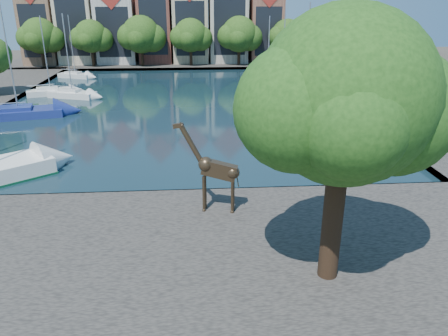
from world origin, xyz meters
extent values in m
plane|color=#38332B|center=(0.00, 0.00, 0.00)|extent=(160.00, 160.00, 0.00)
cube|color=black|center=(0.00, 24.00, 0.04)|extent=(38.00, 50.00, 0.08)
cube|color=#47423D|center=(0.00, -7.00, 0.25)|extent=(50.00, 14.00, 0.50)
cube|color=#47423D|center=(0.00, 56.00, 0.25)|extent=(60.00, 16.00, 0.50)
cube|color=#47423D|center=(25.00, 24.00, 0.25)|extent=(14.00, 52.00, 0.50)
cylinder|color=#332114|center=(7.50, -9.00, 3.25)|extent=(0.80, 0.80, 5.50)
sphere|color=#1B4212|center=(7.50, -9.00, 7.92)|extent=(6.40, 6.40, 6.40)
sphere|color=#1B4212|center=(9.42, -8.70, 7.28)|extent=(4.80, 4.80, 4.80)
sphere|color=#1B4212|center=(5.74, -9.40, 7.60)|extent=(4.48, 4.48, 4.48)
cube|color=#805E46|center=(-23.00, 56.00, 6.00)|extent=(5.39, 9.00, 11.00)
cube|color=black|center=(-23.00, 51.52, 6.00)|extent=(4.40, 0.05, 8.25)
cube|color=beige|center=(-17.00, 56.00, 6.75)|extent=(5.88, 9.00, 12.50)
cube|color=black|center=(-17.00, 51.52, 6.75)|extent=(4.80, 0.05, 9.38)
cube|color=beige|center=(-10.50, 56.00, 5.75)|extent=(6.37, 9.00, 10.50)
cube|color=black|center=(-10.50, 51.52, 5.75)|extent=(5.20, 0.05, 7.88)
cube|color=brown|center=(-4.00, 56.00, 7.00)|extent=(5.39, 9.00, 13.00)
cube|color=black|center=(-4.00, 51.52, 7.00)|extent=(4.40, 0.05, 9.75)
cube|color=tan|center=(2.00, 56.00, 6.25)|extent=(5.88, 9.00, 11.50)
cube|color=black|center=(2.00, 51.52, 6.25)|extent=(4.80, 0.05, 8.62)
cube|color=#BDB5A1|center=(8.50, 56.00, 6.50)|extent=(6.37, 9.00, 12.00)
cube|color=black|center=(8.50, 51.52, 6.50)|extent=(5.20, 0.05, 9.00)
cube|color=brown|center=(15.00, 56.00, 5.75)|extent=(5.39, 9.00, 10.50)
cube|color=black|center=(15.00, 51.52, 5.75)|extent=(4.40, 0.05, 7.88)
cylinder|color=#332114|center=(-22.00, 50.50, 2.10)|extent=(0.50, 0.50, 3.20)
sphere|color=#1F3D11|center=(-22.00, 50.50, 5.38)|extent=(5.60, 5.60, 5.60)
sphere|color=#1F3D11|center=(-20.32, 50.80, 4.82)|extent=(4.20, 4.20, 4.20)
sphere|color=#1F3D11|center=(-23.54, 50.10, 5.10)|extent=(3.92, 3.92, 3.92)
cylinder|color=#332114|center=(-14.00, 50.50, 2.10)|extent=(0.50, 0.50, 3.20)
sphere|color=#1F3D11|center=(-14.00, 50.50, 5.26)|extent=(5.20, 5.20, 5.20)
sphere|color=#1F3D11|center=(-12.44, 50.80, 4.74)|extent=(3.90, 3.90, 3.90)
sphere|color=#1F3D11|center=(-15.43, 50.10, 5.00)|extent=(3.64, 3.64, 3.64)
cylinder|color=#332114|center=(-6.00, 50.50, 2.10)|extent=(0.50, 0.50, 3.20)
sphere|color=#1F3D11|center=(-6.00, 50.50, 5.50)|extent=(6.00, 6.00, 6.00)
sphere|color=#1F3D11|center=(-4.20, 50.80, 4.90)|extent=(4.50, 4.50, 4.50)
sphere|color=#1F3D11|center=(-7.65, 50.10, 5.20)|extent=(4.20, 4.20, 4.20)
cylinder|color=#332114|center=(2.00, 50.50, 2.10)|extent=(0.50, 0.50, 3.20)
sphere|color=#1F3D11|center=(2.00, 50.50, 5.32)|extent=(5.40, 5.40, 5.40)
sphere|color=#1F3D11|center=(3.62, 50.80, 4.78)|extent=(4.05, 4.05, 4.05)
sphere|color=#1F3D11|center=(0.51, 50.10, 5.05)|extent=(3.78, 3.78, 3.78)
cylinder|color=#332114|center=(10.00, 50.50, 2.10)|extent=(0.50, 0.50, 3.20)
sphere|color=#1F3D11|center=(10.00, 50.50, 5.44)|extent=(5.80, 5.80, 5.80)
sphere|color=#1F3D11|center=(11.74, 50.80, 4.86)|extent=(4.35, 4.35, 4.35)
sphere|color=#1F3D11|center=(8.40, 50.10, 5.15)|extent=(4.06, 4.06, 4.06)
cylinder|color=#332114|center=(18.00, 50.50, 2.10)|extent=(0.50, 0.50, 3.20)
sphere|color=#1F3D11|center=(18.00, 50.50, 5.26)|extent=(5.20, 5.20, 5.20)
sphere|color=#1F3D11|center=(19.56, 50.80, 4.74)|extent=(3.90, 3.90, 3.90)
sphere|color=#1F3D11|center=(16.57, 50.10, 5.00)|extent=(3.64, 3.64, 3.64)
cylinder|color=#392B1C|center=(2.61, -2.90, 1.49)|extent=(0.15, 0.15, 1.98)
cylinder|color=#392B1C|center=(2.69, -2.49, 1.49)|extent=(0.15, 0.15, 1.98)
cylinder|color=#392B1C|center=(4.09, -3.20, 1.49)|extent=(0.15, 0.15, 1.98)
cylinder|color=#392B1C|center=(4.17, -2.80, 1.49)|extent=(0.15, 0.15, 1.98)
cube|color=#392B1C|center=(3.43, -2.86, 2.81)|extent=(1.99, 0.89, 1.16)
cylinder|color=#392B1C|center=(2.05, -2.58, 4.10)|extent=(1.30, 0.53, 2.05)
cube|color=#392B1C|center=(1.39, -2.44, 5.11)|extent=(0.57, 0.28, 0.31)
cube|color=navy|center=(-15.00, 19.44, 0.58)|extent=(8.67, 4.68, 1.01)
cube|color=navy|center=(-15.00, 19.44, 0.92)|extent=(3.97, 2.79, 0.56)
cylinder|color=#B2B2B7|center=(-15.00, 19.44, 6.09)|extent=(0.13, 0.13, 10.45)
cube|color=silver|center=(-15.00, 29.97, 0.52)|extent=(5.75, 3.63, 0.89)
cube|color=silver|center=(-15.00, 29.97, 0.82)|extent=(2.69, 2.06, 0.49)
cylinder|color=#B2B2B7|center=(-15.00, 29.97, 4.98)|extent=(0.12, 0.12, 8.42)
cube|color=silver|center=(-12.00, 28.30, 0.53)|extent=(5.86, 3.64, 0.89)
cube|color=silver|center=(-12.00, 28.30, 0.82)|extent=(2.73, 2.07, 0.50)
cylinder|color=#B2B2B7|center=(-12.00, 28.30, 5.12)|extent=(0.12, 0.12, 8.69)
cube|color=silver|center=(-15.00, 42.14, 0.48)|extent=(5.24, 3.45, 0.79)
cube|color=silver|center=(-15.00, 42.14, 0.74)|extent=(2.46, 1.93, 0.44)
cylinder|color=#B2B2B7|center=(-15.00, 42.14, 4.75)|extent=(0.11, 0.11, 8.11)
cube|color=silver|center=(15.00, 10.89, 0.48)|extent=(5.95, 3.34, 0.81)
cube|color=silver|center=(15.00, 10.89, 0.75)|extent=(2.74, 1.96, 0.45)
cylinder|color=#B2B2B7|center=(15.00, 10.89, 4.87)|extent=(0.11, 0.11, 8.33)
cube|color=navy|center=(12.00, 13.86, 0.55)|extent=(7.08, 2.82, 0.93)
cube|color=navy|center=(12.00, 13.86, 0.86)|extent=(3.13, 1.87, 0.52)
cylinder|color=#B2B2B7|center=(12.00, 13.86, 5.79)|extent=(0.12, 0.12, 9.97)
cube|color=silver|center=(13.23, 29.73, 0.48)|extent=(5.33, 2.32, 0.81)
cube|color=silver|center=(13.23, 29.73, 0.75)|extent=(2.38, 1.49, 0.45)
cylinder|color=#B2B2B7|center=(13.23, 29.73, 5.34)|extent=(0.11, 0.11, 9.26)
cube|color=silver|center=(12.00, 33.26, 0.51)|extent=(4.66, 2.04, 0.86)
cube|color=silver|center=(12.00, 33.26, 0.80)|extent=(2.08, 1.30, 0.48)
cylinder|color=#B2B2B7|center=(12.00, 33.26, 4.85)|extent=(0.11, 0.11, 8.20)
camera|label=1|loc=(2.18, -23.79, 11.17)|focal=35.00mm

